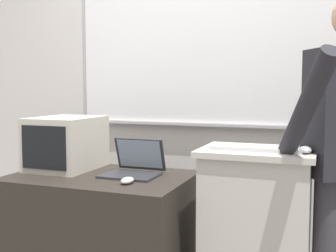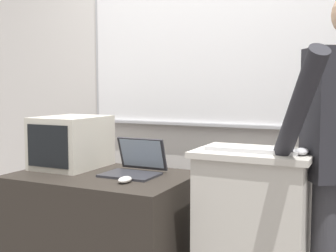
{
  "view_description": "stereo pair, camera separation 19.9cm",
  "coord_description": "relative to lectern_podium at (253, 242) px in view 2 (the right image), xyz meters",
  "views": [
    {
      "loc": [
        0.81,
        -1.66,
        1.25
      ],
      "look_at": [
        -0.02,
        0.53,
        1.04
      ],
      "focal_mm": 45.0,
      "sensor_mm": 36.0,
      "label": 1
    },
    {
      "loc": [
        1.0,
        -1.58,
        1.25
      ],
      "look_at": [
        -0.02,
        0.53,
        1.04
      ],
      "focal_mm": 45.0,
      "sensor_mm": 36.0,
      "label": 2
    }
  ],
  "objects": [
    {
      "name": "back_wall",
      "position": [
        -0.49,
        0.84,
        1.0
      ],
      "size": [
        6.4,
        0.17,
        2.95
      ],
      "color": "silver",
      "rests_on": "ground_plane"
    },
    {
      "name": "lectern_podium",
      "position": [
        0.0,
        0.0,
        0.0
      ],
      "size": [
        0.57,
        0.43,
        0.94
      ],
      "color": "#BCB7AD",
      "rests_on": "ground_plane"
    },
    {
      "name": "side_desk",
      "position": [
        -0.88,
        -0.04,
        -0.1
      ],
      "size": [
        1.02,
        0.68,
        0.75
      ],
      "color": "#28231E",
      "rests_on": "ground_plane"
    },
    {
      "name": "laptop",
      "position": [
        -0.71,
        0.05,
        0.33
      ],
      "size": [
        0.31,
        0.29,
        0.2
      ],
      "color": "#28282D",
      "rests_on": "side_desk"
    },
    {
      "name": "wireless_keyboard",
      "position": [
        0.0,
        -0.05,
        0.48
      ],
      "size": [
        0.45,
        0.12,
        0.02
      ],
      "color": "silver",
      "rests_on": "lectern_podium"
    },
    {
      "name": "computer_mouse_by_laptop",
      "position": [
        -0.64,
        -0.18,
        0.29
      ],
      "size": [
        0.06,
        0.1,
        0.03
      ],
      "color": "silver",
      "rests_on": "side_desk"
    },
    {
      "name": "computer_mouse_by_keyboard",
      "position": [
        0.23,
        -0.06,
        0.49
      ],
      "size": [
        0.06,
        0.1,
        0.03
      ],
      "color": "#BCBCC1",
      "rests_on": "lectern_podium"
    },
    {
      "name": "crt_monitor",
      "position": [
        -1.18,
        0.06,
        0.44
      ],
      "size": [
        0.36,
        0.45,
        0.32
      ],
      "color": "#BCB7A8",
      "rests_on": "side_desk"
    }
  ]
}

